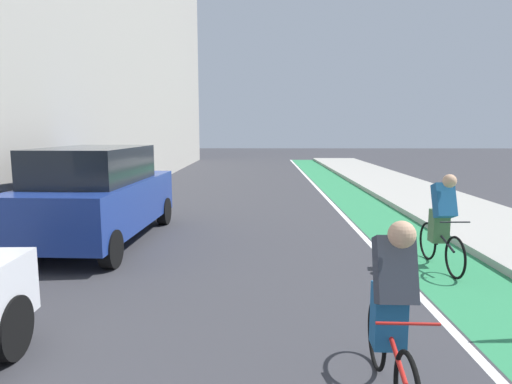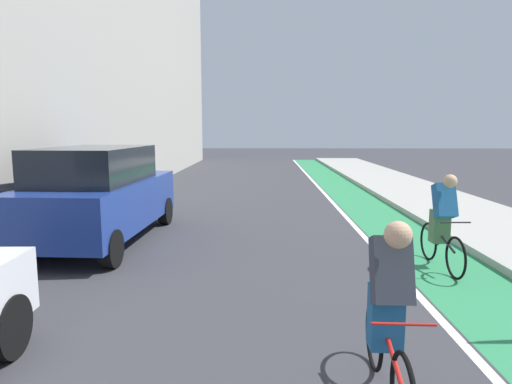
{
  "view_description": "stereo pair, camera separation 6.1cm",
  "coord_description": "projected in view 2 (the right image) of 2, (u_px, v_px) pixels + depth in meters",
  "views": [
    {
      "loc": [
        0.22,
        1.36,
        2.34
      ],
      "look_at": [
        0.14,
        8.79,
        1.29
      ],
      "focal_mm": 31.32,
      "sensor_mm": 36.0,
      "label": 1
    },
    {
      "loc": [
        0.28,
        1.36,
        2.34
      ],
      "look_at": [
        0.14,
        8.79,
        1.29
      ],
      "focal_mm": 31.32,
      "sensor_mm": 36.0,
      "label": 2
    }
  ],
  "objects": [
    {
      "name": "ground_plane",
      "position": [
        255.0,
        207.0,
        13.53
      ],
      "size": [
        82.22,
        82.22,
        0.0
      ],
      "primitive_type": "plane",
      "color": "#38383D"
    },
    {
      "name": "bike_lane_paint",
      "position": [
        354.0,
        197.0,
        15.44
      ],
      "size": [
        1.6,
        37.37,
        0.0
      ],
      "primitive_type": "cube",
      "color": "#2D8451",
      "rests_on": "ground"
    },
    {
      "name": "lane_divider_stripe",
      "position": [
        328.0,
        197.0,
        15.46
      ],
      "size": [
        0.12,
        37.37,
        0.0
      ],
      "primitive_type": "cube",
      "color": "white",
      "rests_on": "ground"
    },
    {
      "name": "sidewalk_right",
      "position": [
        422.0,
        195.0,
        15.39
      ],
      "size": [
        3.09,
        37.37,
        0.14
      ],
      "primitive_type": "cube",
      "color": "#A8A59E",
      "rests_on": "ground"
    },
    {
      "name": "parked_suv_blue",
      "position": [
        99.0,
        194.0,
        9.18
      ],
      "size": [
        2.13,
        4.69,
        1.98
      ],
      "color": "navy",
      "rests_on": "ground"
    },
    {
      "name": "cyclist_lead",
      "position": [
        389.0,
        306.0,
        3.79
      ],
      "size": [
        0.48,
        1.74,
        1.63
      ],
      "color": "black",
      "rests_on": "ground"
    },
    {
      "name": "cyclist_mid",
      "position": [
        442.0,
        221.0,
        7.44
      ],
      "size": [
        0.48,
        1.73,
        1.62
      ],
      "color": "black",
      "rests_on": "ground"
    }
  ]
}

